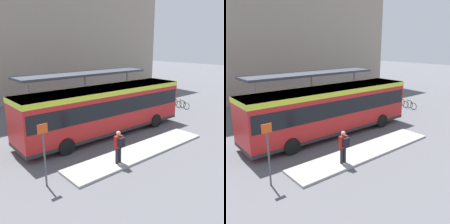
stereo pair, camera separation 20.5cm
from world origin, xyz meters
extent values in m
plane|color=#5B5B60|center=(0.00, 0.00, 0.00)|extent=(120.00, 120.00, 0.00)
cube|color=#9E9E99|center=(-0.39, -3.62, 0.06)|extent=(9.36, 1.80, 0.12)
cube|color=red|center=(0.00, 0.00, 1.75)|extent=(11.93, 2.66, 2.81)
cube|color=#C6DB33|center=(0.00, 0.00, 3.01)|extent=(11.95, 2.68, 0.30)
cube|color=black|center=(0.00, 0.00, 2.09)|extent=(11.69, 2.68, 0.98)
cube|color=black|center=(5.93, -0.05, 2.09)|extent=(0.10, 2.35, 1.08)
cube|color=#28282B|center=(0.00, 0.00, 0.45)|extent=(11.94, 2.67, 0.20)
cylinder|color=black|center=(3.70, 1.20, 0.48)|extent=(0.96, 0.29, 0.96)
cylinder|color=black|center=(3.68, -1.26, 0.48)|extent=(0.96, 0.29, 0.96)
cylinder|color=black|center=(-3.68, 1.26, 0.48)|extent=(0.96, 0.29, 0.96)
cylinder|color=black|center=(-3.70, -1.20, 0.48)|extent=(0.96, 0.29, 0.96)
cylinder|color=#232328|center=(-2.44, -3.95, 0.53)|extent=(0.15, 0.15, 0.83)
cylinder|color=#232328|center=(-2.25, -3.94, 0.53)|extent=(0.15, 0.15, 0.83)
cube|color=#B21E1E|center=(-2.35, -3.94, 1.26)|extent=(0.42, 0.23, 0.62)
cube|color=black|center=(-2.34, -4.16, 1.29)|extent=(0.31, 0.21, 0.47)
sphere|color=tan|center=(-2.35, -3.94, 1.70)|extent=(0.22, 0.22, 0.22)
torus|color=black|center=(9.81, 1.03, 0.33)|extent=(0.07, 0.67, 0.66)
torus|color=black|center=(9.77, 0.14, 0.33)|extent=(0.07, 0.67, 0.66)
cylinder|color=#287F3D|center=(9.79, 0.59, 0.54)|extent=(0.07, 0.70, 0.04)
cylinder|color=#287F3D|center=(9.78, 0.42, 0.49)|extent=(0.04, 0.04, 0.32)
cube|color=black|center=(9.78, 0.42, 0.65)|extent=(0.08, 0.18, 0.04)
cylinder|color=#287F3D|center=(9.80, 0.94, 0.62)|extent=(0.48, 0.05, 0.03)
torus|color=black|center=(10.21, 1.76, 0.36)|extent=(0.12, 0.72, 0.72)
torus|color=black|center=(10.11, 0.78, 0.36)|extent=(0.12, 0.72, 0.72)
cylinder|color=gold|center=(10.16, 1.27, 0.59)|extent=(0.12, 0.77, 0.04)
cylinder|color=gold|center=(10.14, 1.10, 0.53)|extent=(0.04, 0.04, 0.36)
cube|color=black|center=(10.14, 1.10, 0.71)|extent=(0.09, 0.19, 0.04)
cylinder|color=gold|center=(10.20, 1.66, 0.68)|extent=(0.48, 0.08, 0.03)
cube|color=#383D47|center=(1.52, 4.53, 3.54)|extent=(11.35, 2.51, 0.18)
cylinder|color=gray|center=(-3.30, 4.53, 1.73)|extent=(0.16, 0.16, 3.45)
cylinder|color=gray|center=(6.34, 4.53, 1.73)|extent=(0.16, 0.16, 3.45)
cylinder|color=gray|center=(1.52, 4.53, 1.73)|extent=(0.16, 0.16, 3.45)
cylinder|color=slate|center=(1.42, 2.28, 0.30)|extent=(0.80, 0.80, 0.59)
sphere|color=#337F38|center=(1.42, 2.28, 0.94)|extent=(0.92, 0.92, 0.92)
cylinder|color=#4C4C51|center=(-5.97, -3.38, 1.20)|extent=(0.08, 0.08, 2.40)
cube|color=#D84C19|center=(-5.97, -3.38, 2.60)|extent=(0.44, 0.03, 0.40)
cube|color=gray|center=(5.80, 18.75, 9.93)|extent=(26.45, 12.83, 19.85)
camera|label=1|loc=(-9.99, -12.45, 5.92)|focal=40.00mm
camera|label=2|loc=(-9.84, -12.58, 5.92)|focal=40.00mm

